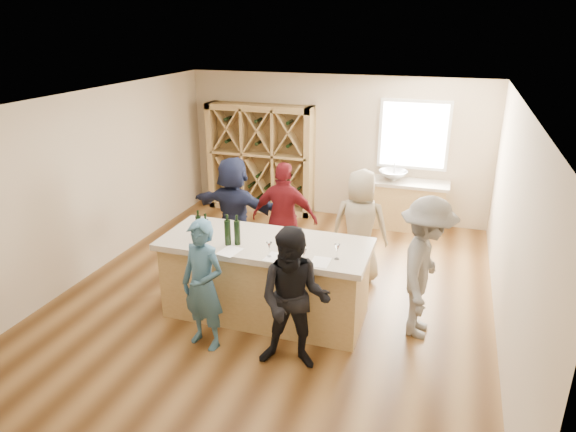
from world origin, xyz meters
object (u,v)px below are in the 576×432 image
(person_server, at_px, (425,268))
(person_far_mid, at_px, (285,218))
(tasting_counter_base, at_px, (266,281))
(person_far_right, at_px, (360,226))
(person_far_left, at_px, (234,210))
(wine_bottle_a, at_px, (199,227))
(wine_rack, at_px, (260,159))
(wine_bottle_d, at_px, (228,233))
(wine_bottle_b, at_px, (206,230))
(wine_bottle_e, at_px, (237,233))
(person_near_left, at_px, (203,285))
(sink, at_px, (393,175))
(person_near_right, at_px, (294,300))

(person_server, height_order, person_far_mid, person_server)
(tasting_counter_base, relative_size, person_far_right, 1.50)
(person_far_left, bearing_deg, person_far_right, -175.20)
(wine_bottle_a, xyz_separation_m, person_far_left, (-0.22, 1.62, -0.35))
(wine_rack, bearing_deg, person_far_left, -79.07)
(person_far_mid, bearing_deg, wine_bottle_d, 80.22)
(wine_bottle_b, xyz_separation_m, person_server, (2.73, 0.42, -0.32))
(wine_rack, distance_m, person_far_mid, 2.88)
(wine_bottle_b, relative_size, wine_bottle_e, 0.93)
(tasting_counter_base, distance_m, person_server, 2.06)
(wine_rack, height_order, person_near_left, wine_rack)
(sink, height_order, wine_bottle_d, wine_bottle_d)
(person_near_right, bearing_deg, person_far_mid, 103.50)
(wine_bottle_d, xyz_separation_m, wine_bottle_e, (0.11, 0.05, -0.01))
(wine_bottle_b, distance_m, person_far_right, 2.39)
(wine_bottle_b, xyz_separation_m, wine_bottle_e, (0.42, 0.03, 0.01))
(wine_bottle_d, relative_size, wine_bottle_e, 1.04)
(wine_bottle_d, bearing_deg, wine_rack, 105.50)
(wine_bottle_b, distance_m, person_near_left, 0.81)
(sink, xyz_separation_m, wine_bottle_e, (-1.45, -3.99, 0.23))
(person_far_left, bearing_deg, wine_bottle_b, 108.25)
(wine_bottle_d, height_order, wine_bottle_e, wine_bottle_d)
(tasting_counter_base, height_order, person_near_left, person_near_left)
(sink, distance_m, wine_bottle_e, 4.25)
(wine_bottle_d, height_order, person_near_left, person_near_left)
(tasting_counter_base, bearing_deg, wine_rack, 111.80)
(wine_bottle_a, height_order, person_far_mid, person_far_mid)
(wine_bottle_e, bearing_deg, wine_bottle_a, 176.01)
(person_far_right, bearing_deg, person_server, 128.99)
(tasting_counter_base, distance_m, person_far_right, 1.76)
(person_near_left, bearing_deg, person_server, 37.22)
(wine_rack, bearing_deg, wine_bottle_b, -78.56)
(wine_bottle_a, distance_m, wine_bottle_b, 0.15)
(person_near_left, bearing_deg, person_far_left, 118.71)
(wine_bottle_d, xyz_separation_m, person_far_left, (-0.68, 1.70, -0.36))
(tasting_counter_base, relative_size, person_server, 1.43)
(wine_bottle_a, bearing_deg, person_server, 7.09)
(person_near_left, bearing_deg, wine_bottle_b, 125.58)
(wine_bottle_a, height_order, wine_bottle_b, wine_bottle_a)
(wine_bottle_d, relative_size, person_near_right, 0.19)
(person_near_right, relative_size, person_far_right, 0.98)
(wine_bottle_a, bearing_deg, person_near_left, -60.87)
(sink, xyz_separation_m, person_near_left, (-1.61, -4.66, -0.20))
(wine_bottle_e, relative_size, person_far_right, 0.18)
(wine_bottle_b, xyz_separation_m, person_near_right, (1.41, -0.70, -0.38))
(wine_rack, distance_m, wine_bottle_e, 4.24)
(wine_bottle_b, xyz_separation_m, wine_bottle_d, (0.31, -0.02, 0.02))
(wine_bottle_d, height_order, person_far_right, person_far_right)
(person_far_mid, bearing_deg, wine_bottle_e, 83.99)
(wine_bottle_b, xyz_separation_m, person_near_left, (0.26, -0.65, -0.41))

